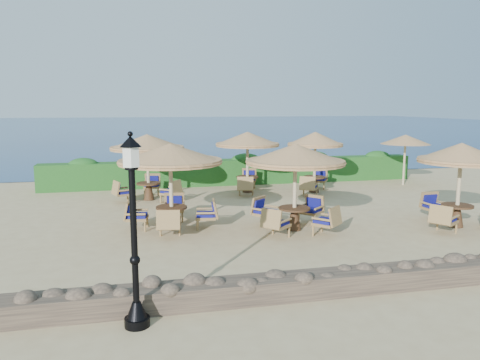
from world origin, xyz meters
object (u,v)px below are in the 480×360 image
cafe_set_4 (247,147)px  lamp_post (134,240)px  cafe_set_1 (295,170)px  cafe_set_5 (315,149)px  cafe_set_3 (148,152)px  extra_parasol (406,140)px  cafe_set_2 (460,168)px  cafe_set_0 (171,168)px

cafe_set_4 → lamp_post: bearing=-112.3°
lamp_post → cafe_set_1: 7.21m
cafe_set_1 → cafe_set_5: same height
cafe_set_4 → cafe_set_1: bearing=-90.7°
cafe_set_3 → extra_parasol: bearing=4.6°
cafe_set_1 → cafe_set_4: (0.07, 6.38, 0.13)m
extra_parasol → cafe_set_2: bearing=-110.3°
cafe_set_3 → cafe_set_4: size_ratio=1.02×
extra_parasol → cafe_set_3: bearing=-175.4°
cafe_set_4 → extra_parasol: bearing=1.6°
cafe_set_0 → cafe_set_4: 6.58m
extra_parasol → cafe_set_4: (-7.76, -0.22, -0.16)m
cafe_set_1 → extra_parasol: bearing=40.1°
lamp_post → cafe_set_4: bearing=67.7°
cafe_set_3 → cafe_set_5: bearing=0.6°
extra_parasol → lamp_post: bearing=-136.4°
cafe_set_1 → cafe_set_2: size_ratio=1.09×
cafe_set_2 → cafe_set_3: same height
cafe_set_0 → lamp_post: bearing=-99.9°
extra_parasol → cafe_set_2: cafe_set_2 is taller
cafe_set_2 → cafe_set_4: same height
cafe_set_4 → cafe_set_0: bearing=-124.5°
extra_parasol → cafe_set_0: 12.80m
cafe_set_2 → cafe_set_0: bearing=168.7°
cafe_set_1 → cafe_set_2: (5.10, -0.78, -0.01)m
cafe_set_0 → cafe_set_1: size_ratio=1.06×
cafe_set_1 → cafe_set_3: bearing=126.7°
cafe_set_0 → cafe_set_2: 8.93m
extra_parasol → cafe_set_1: bearing=-139.9°
cafe_set_4 → cafe_set_2: bearing=-54.9°
lamp_post → cafe_set_3: (0.57, 11.03, 0.39)m
extra_parasol → cafe_set_4: cafe_set_4 is taller
lamp_post → cafe_set_0: lamp_post is taller
cafe_set_3 → cafe_set_5: (7.12, 0.07, -0.02)m
lamp_post → cafe_set_4: (4.84, 11.78, 0.46)m
cafe_set_1 → lamp_post: bearing=-131.5°
lamp_post → extra_parasol: 17.41m
lamp_post → cafe_set_3: bearing=87.1°
cafe_set_2 → cafe_set_5: bearing=108.6°
cafe_set_0 → cafe_set_4: same height
cafe_set_0 → cafe_set_5: size_ratio=1.18×
lamp_post → cafe_set_1: size_ratio=1.10×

